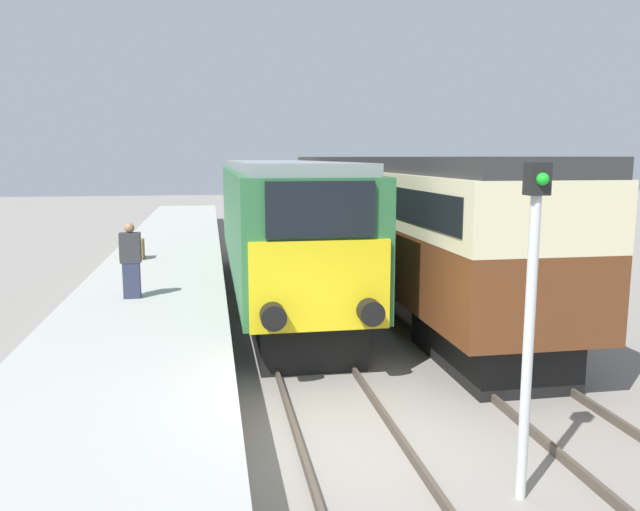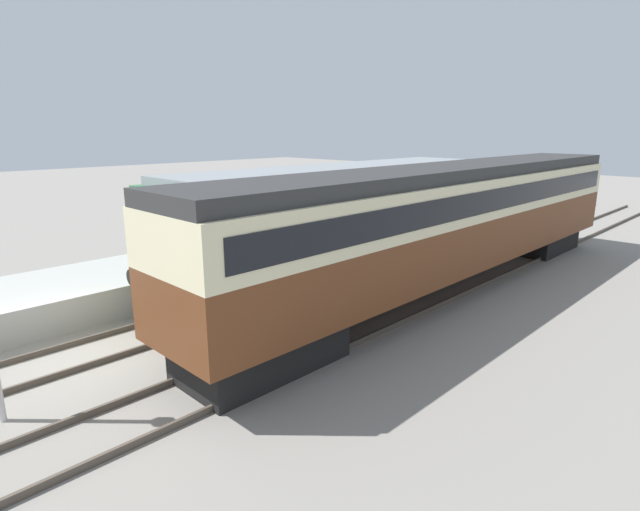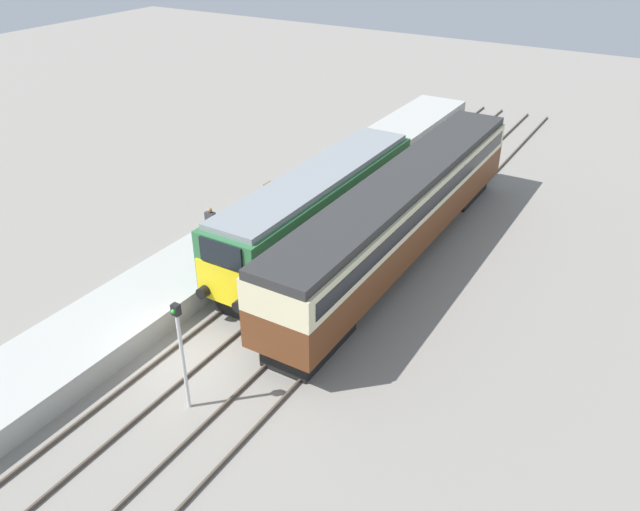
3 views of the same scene
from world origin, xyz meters
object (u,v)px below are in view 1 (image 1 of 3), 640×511
person_on_platform (131,261)px  luggage_crate (132,249)px  locomotive (278,224)px  signal_post (531,306)px  passenger_carriage (382,208)px

person_on_platform → luggage_crate: 5.61m
locomotive → luggage_crate: bearing=150.0°
locomotive → signal_post: 10.90m
locomotive → person_on_platform: bearing=-139.5°
locomotive → passenger_carriage: passenger_carriage is taller
person_on_platform → locomotive: bearing=40.5°
locomotive → person_on_platform: 4.76m
person_on_platform → luggage_crate: (-0.65, 5.54, -0.53)m
person_on_platform → signal_post: size_ratio=0.42×
passenger_carriage → signal_post: size_ratio=4.99×
locomotive → luggage_crate: size_ratio=19.72×
passenger_carriage → person_on_platform: size_ratio=11.81×
locomotive → person_on_platform: size_ratio=8.24×
signal_post → passenger_carriage: bearing=82.1°
locomotive → luggage_crate: locomotive is taller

